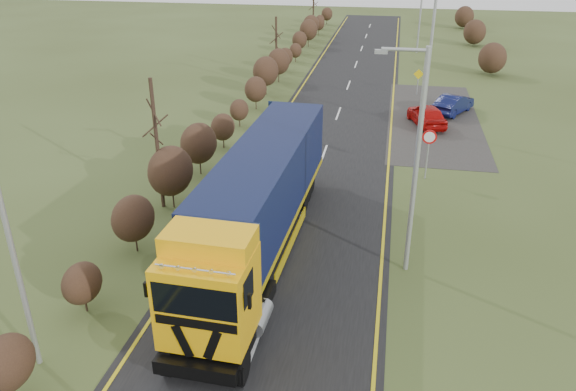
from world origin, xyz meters
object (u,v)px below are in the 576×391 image
(streetlight_near, at_px, (414,157))
(speed_sign, at_px, (429,144))
(lorry, at_px, (259,200))
(car_blue_sedan, at_px, (453,104))
(car_red_hatchback, at_px, (427,115))

(streetlight_near, bearing_deg, speed_sign, 82.95)
(streetlight_near, relative_size, speed_sign, 3.15)
(lorry, relative_size, speed_sign, 5.74)
(streetlight_near, bearing_deg, car_blue_sedan, 80.87)
(lorry, bearing_deg, streetlight_near, 2.01)
(lorry, relative_size, car_red_hatchback, 3.66)
(lorry, height_order, car_red_hatchback, lorry)
(car_red_hatchback, xyz_separation_m, car_blue_sedan, (1.93, 3.11, -0.04))
(car_red_hatchback, bearing_deg, speed_sign, 71.46)
(car_blue_sedan, relative_size, speed_sign, 1.53)
(car_blue_sedan, bearing_deg, streetlight_near, 109.25)
(car_red_hatchback, relative_size, car_blue_sedan, 1.03)
(car_red_hatchback, bearing_deg, lorry, 52.08)
(car_red_hatchback, xyz_separation_m, streetlight_near, (-1.43, -17.81, 3.87))
(lorry, distance_m, speed_sign, 11.12)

